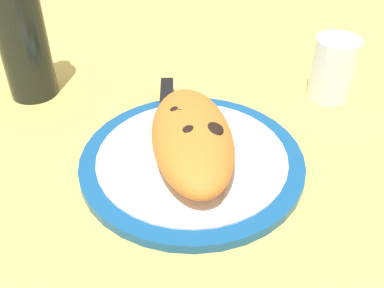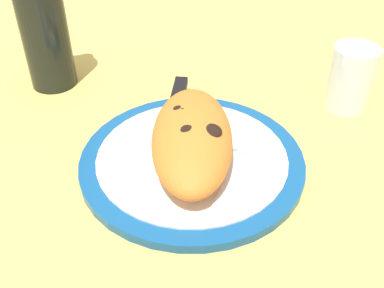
% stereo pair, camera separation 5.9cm
% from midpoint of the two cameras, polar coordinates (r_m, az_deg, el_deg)
% --- Properties ---
extents(ground_plane, '(1.50, 1.50, 0.03)m').
position_cam_midpoint_polar(ground_plane, '(0.63, 2.72, -3.78)').
color(ground_plane, '#DBB756').
extents(plate, '(0.30, 0.30, 0.02)m').
position_cam_midpoint_polar(plate, '(0.61, 2.78, -2.20)').
color(plate, navy).
rests_on(plate, ground_plane).
extents(calzone, '(0.24, 0.16, 0.06)m').
position_cam_midpoint_polar(calzone, '(0.58, 3.16, 0.45)').
color(calzone, orange).
rests_on(calzone, plate).
extents(fork, '(0.17, 0.03, 0.00)m').
position_cam_midpoint_polar(fork, '(0.60, 8.27, -2.62)').
color(fork, silver).
rests_on(fork, plate).
extents(knife, '(0.22, 0.06, 0.01)m').
position_cam_midpoint_polar(knife, '(0.69, 0.42, 4.59)').
color(knife, silver).
rests_on(knife, plate).
extents(water_glass, '(0.07, 0.07, 0.10)m').
position_cam_midpoint_polar(water_glass, '(0.76, 21.20, 7.19)').
color(water_glass, silver).
rests_on(water_glass, ground_plane).
extents(wine_bottle, '(0.08, 0.08, 0.28)m').
position_cam_midpoint_polar(wine_bottle, '(0.77, -15.97, 14.49)').
color(wine_bottle, black).
rests_on(wine_bottle, ground_plane).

